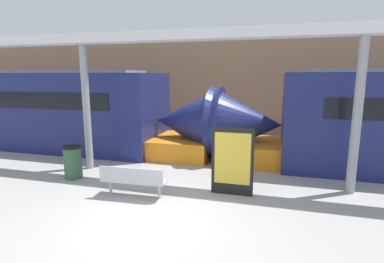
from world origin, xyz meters
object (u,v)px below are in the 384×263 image
train_right (15,109)px  poster_board (232,161)px  bench_near (133,179)px  trash_bin (73,162)px  support_column_far (357,117)px  support_column_near (86,108)px

train_right → poster_board: 10.74m
train_right → bench_near: train_right is taller
trash_bin → poster_board: (4.72, 0.01, 0.39)m
poster_board → bench_near: bearing=-159.5°
support_column_far → poster_board: bearing=-161.9°
train_right → trash_bin: size_ratio=18.92×
trash_bin → support_column_near: size_ratio=0.25×
bench_near → support_column_far: size_ratio=0.42×
support_column_far → support_column_near: bearing=180.0°
support_column_far → trash_bin: bearing=-172.8°
train_right → trash_bin: 6.50m
bench_near → poster_board: size_ratio=0.96×
bench_near → support_column_near: 3.43m
train_right → poster_board: size_ratio=10.60×
bench_near → support_column_far: (5.29, 1.84, 1.49)m
trash_bin → support_column_far: support_column_far is taller
support_column_near → bench_near: bearing=-36.5°
support_column_near → support_column_far: bearing=0.0°
bench_near → support_column_far: bearing=16.3°
train_right → support_column_near: support_column_near is taller
train_right → support_column_far: (13.13, -2.40, 0.46)m
support_column_far → bench_near: bearing=-160.8°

